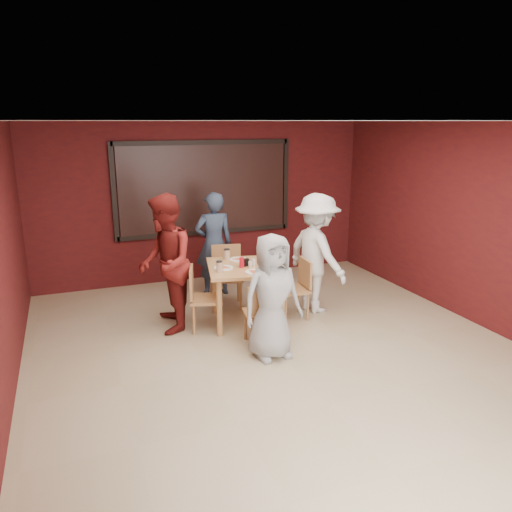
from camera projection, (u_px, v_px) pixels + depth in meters
name	position (u px, v px, depth m)	size (l,w,h in m)	color
floor	(284.00, 357.00, 6.11)	(7.00, 7.00, 0.00)	tan
window_blinds	(205.00, 188.00, 8.78)	(3.00, 0.02, 1.50)	black
dining_table	(246.00, 273.00, 7.00)	(1.26, 1.26, 0.99)	tan
chair_front	(262.00, 311.00, 6.30)	(0.47, 0.47, 0.85)	#A87441
chair_back	(227.00, 272.00, 7.73)	(0.55, 0.55, 0.94)	#A87441
chair_left	(201.00, 295.00, 6.79)	(0.54, 0.54, 0.90)	#A87441
chair_right	(297.00, 285.00, 7.24)	(0.44, 0.44, 0.87)	#A87441
diner_front	(272.00, 297.00, 5.95)	(0.75, 0.49, 1.54)	#999999
diner_back	(214.00, 244.00, 8.14)	(0.62, 0.41, 1.71)	#303E55
diner_left	(165.00, 264.00, 6.70)	(0.92, 0.71, 1.88)	maroon
diner_right	(317.00, 253.00, 7.41)	(1.15, 0.66, 1.79)	silver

